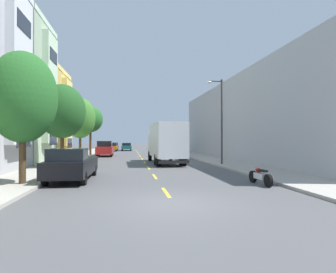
{
  "coord_description": "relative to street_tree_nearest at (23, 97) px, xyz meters",
  "views": [
    {
      "loc": [
        -1.56,
        -9.77,
        2.22
      ],
      "look_at": [
        3.17,
        24.01,
        2.48
      ],
      "focal_mm": 30.75,
      "sensor_mm": 36.0,
      "label": 1
    }
  ],
  "objects": [
    {
      "name": "ground_plane",
      "position": [
        6.4,
        25.64,
        -4.13
      ],
      "size": [
        160.0,
        160.0,
        0.0
      ],
      "primitive_type": "plane",
      "color": "#4C4C4F"
    },
    {
      "name": "sidewalk_left",
      "position": [
        -0.7,
        23.64,
        -4.06
      ],
      "size": [
        3.2,
        120.0,
        0.14
      ],
      "primitive_type": "cube",
      "color": "#A39E93",
      "rests_on": "ground_plane"
    },
    {
      "name": "sidewalk_right",
      "position": [
        13.5,
        23.64,
        -4.06
      ],
      "size": [
        3.2,
        120.0,
        0.14
      ],
      "primitive_type": "cube",
      "color": "#A39E93",
      "rests_on": "ground_plane"
    },
    {
      "name": "lane_centerline_dashes",
      "position": [
        6.4,
        20.14,
        -4.13
      ],
      "size": [
        0.14,
        47.2,
        0.01
      ],
      "color": "yellow",
      "rests_on": "ground_plane"
    },
    {
      "name": "townhouse_fourth_mustard",
      "position": [
        -7.48,
        19.94,
        0.66
      ],
      "size": [
        11.18,
        7.11,
        9.98
      ],
      "color": "tan",
      "rests_on": "ground_plane"
    },
    {
      "name": "apartment_block_opposite",
      "position": [
        20.1,
        15.64,
        0.06
      ],
      "size": [
        10.0,
        36.0,
        8.39
      ],
      "primitive_type": "cube",
      "color": "#A8A8AD",
      "rests_on": "ground_plane"
    },
    {
      "name": "street_tree_nearest",
      "position": [
        0.0,
        0.0,
        0.0
      ],
      "size": [
        3.1,
        3.1,
        6.13
      ],
      "color": "#47331E",
      "rests_on": "sidewalk_left"
    },
    {
      "name": "street_tree_second",
      "position": [
        -0.0,
        8.13,
        0.12
      ],
      "size": [
        3.39,
        3.39,
        6.13
      ],
      "color": "#47331E",
      "rests_on": "sidewalk_left"
    },
    {
      "name": "street_tree_third",
      "position": [
        -0.0,
        16.26,
        0.19
      ],
      "size": [
        3.07,
        3.07,
        6.25
      ],
      "color": "#47331E",
      "rests_on": "sidewalk_left"
    },
    {
      "name": "street_tree_farthest",
      "position": [
        -0.0,
        24.4,
        0.6
      ],
      "size": [
        3.18,
        3.18,
        6.3
      ],
      "color": "#47331E",
      "rests_on": "sidewalk_left"
    },
    {
      "name": "street_lamp",
      "position": [
        12.35,
        8.68,
        0.03
      ],
      "size": [
        1.35,
        0.28,
        6.96
      ],
      "color": "#38383D",
      "rests_on": "sidewalk_right"
    },
    {
      "name": "delivery_box_truck",
      "position": [
        8.21,
        11.29,
        -2.14
      ],
      "size": [
        2.65,
        8.2,
        3.55
      ],
      "color": "white",
      "rests_on": "ground_plane"
    },
    {
      "name": "parked_pickup_black",
      "position": [
        1.9,
        1.67,
        -3.31
      ],
      "size": [
        2.1,
        5.34,
        1.73
      ],
      "color": "black",
      "rests_on": "ground_plane"
    },
    {
      "name": "parked_wagon_champagne",
      "position": [
        10.67,
        46.12,
        -3.33
      ],
      "size": [
        1.86,
        4.72,
        1.5
      ],
      "color": "tan",
      "rests_on": "ground_plane"
    },
    {
      "name": "parked_sedan_navy",
      "position": [
        2.01,
        45.59,
        -3.38
      ],
      "size": [
        1.92,
        4.55,
        1.43
      ],
      "color": "navy",
      "rests_on": "ground_plane"
    },
    {
      "name": "parked_suv_red",
      "position": [
        1.98,
        22.86,
        -3.15
      ],
      "size": [
        1.99,
        4.82,
        1.93
      ],
      "color": "#AD1E1E",
      "rests_on": "ground_plane"
    },
    {
      "name": "parked_pickup_forest",
      "position": [
        10.65,
        27.48,
        -3.31
      ],
      "size": [
        2.05,
        5.32,
        1.73
      ],
      "color": "#194C28",
      "rests_on": "ground_plane"
    },
    {
      "name": "parked_sedan_orange",
      "position": [
        2.05,
        38.23,
        -3.38
      ],
      "size": [
        1.83,
        4.51,
        1.43
      ],
      "color": "orange",
      "rests_on": "ground_plane"
    },
    {
      "name": "moving_teal_sedan",
      "position": [
        4.6,
        40.03,
        -3.38
      ],
      "size": [
        1.8,
        4.5,
        1.43
      ],
      "color": "#195B60",
      "rests_on": "ground_plane"
    },
    {
      "name": "parked_motorcycle",
      "position": [
        11.15,
        -1.03,
        -3.72
      ],
      "size": [
        0.62,
        2.05,
        0.9
      ],
      "color": "black",
      "rests_on": "ground_plane"
    }
  ]
}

